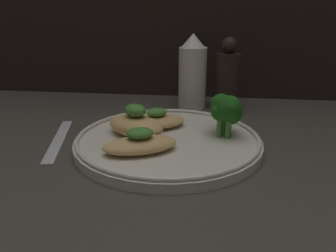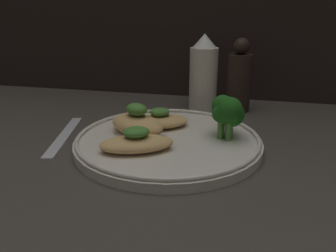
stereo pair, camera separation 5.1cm
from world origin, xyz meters
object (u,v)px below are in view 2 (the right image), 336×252
Objects in this scene: broccoli_bunch at (228,111)px; pepper_grinder at (239,79)px; sauce_bottle at (203,74)px; plate at (168,140)px.

broccoli_bunch is 0.45× the size of pepper_grinder.
pepper_grinder reaches higher than broccoli_bunch.
broccoli_bunch is 0.43× the size of sauce_bottle.
broccoli_bunch reaches higher than plate.
sauce_bottle is at bearing 83.72° from plate.
broccoli_bunch is 21.20cm from sauce_bottle.
sauce_bottle is 1.04× the size of pepper_grinder.
plate is 10.35cm from broccoli_bunch.
sauce_bottle is at bearing 180.00° from pepper_grinder.
pepper_grinder is (1.04, 20.11, 1.09)cm from broccoli_bunch.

